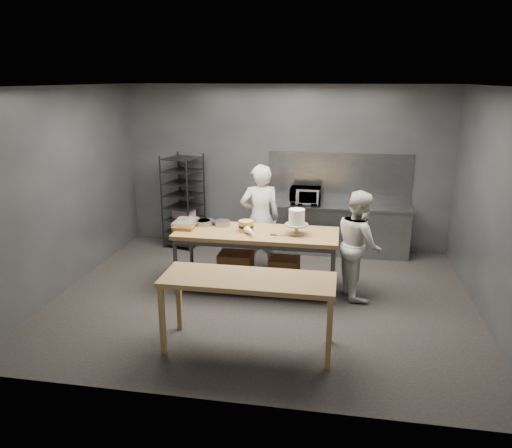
{
  "coord_description": "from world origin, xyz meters",
  "views": [
    {
      "loc": [
        1.07,
        -6.65,
        3.1
      ],
      "look_at": [
        -0.15,
        0.23,
        1.05
      ],
      "focal_mm": 35.0,
      "sensor_mm": 36.0,
      "label": 1
    }
  ],
  "objects_px": {
    "work_table": "(256,253)",
    "chef_behind": "(260,218)",
    "frosted_cake_stand": "(297,219)",
    "layer_cake": "(246,226)",
    "chef_right": "(359,244)",
    "speed_rack": "(184,202)",
    "microwave": "(305,196)",
    "near_counter": "(248,284)"
  },
  "relations": [
    {
      "from": "work_table",
      "to": "chef_behind",
      "type": "xyz_separation_m",
      "value": [
        -0.08,
        0.81,
        0.32
      ]
    },
    {
      "from": "frosted_cake_stand",
      "to": "speed_rack",
      "type": "bearing_deg",
      "value": 141.11
    },
    {
      "from": "speed_rack",
      "to": "near_counter",
      "type": "bearing_deg",
      "value": -61.45
    },
    {
      "from": "work_table",
      "to": "microwave",
      "type": "height_order",
      "value": "microwave"
    },
    {
      "from": "chef_behind",
      "to": "chef_right",
      "type": "height_order",
      "value": "chef_behind"
    },
    {
      "from": "speed_rack",
      "to": "chef_right",
      "type": "height_order",
      "value": "speed_rack"
    },
    {
      "from": "speed_rack",
      "to": "chef_right",
      "type": "distance_m",
      "value": 3.66
    },
    {
      "from": "work_table",
      "to": "speed_rack",
      "type": "distance_m",
      "value": 2.51
    },
    {
      "from": "work_table",
      "to": "chef_behind",
      "type": "bearing_deg",
      "value": 95.68
    },
    {
      "from": "frosted_cake_stand",
      "to": "layer_cake",
      "type": "distance_m",
      "value": 0.77
    },
    {
      "from": "frosted_cake_stand",
      "to": "microwave",
      "type": "bearing_deg",
      "value": 90.89
    },
    {
      "from": "near_counter",
      "to": "microwave",
      "type": "bearing_deg",
      "value": 84.3
    },
    {
      "from": "work_table",
      "to": "layer_cake",
      "type": "bearing_deg",
      "value": -172.75
    },
    {
      "from": "chef_behind",
      "to": "layer_cake",
      "type": "height_order",
      "value": "chef_behind"
    },
    {
      "from": "chef_behind",
      "to": "frosted_cake_stand",
      "type": "relative_size",
      "value": 4.73
    },
    {
      "from": "work_table",
      "to": "near_counter",
      "type": "height_order",
      "value": "work_table"
    },
    {
      "from": "microwave",
      "to": "layer_cake",
      "type": "height_order",
      "value": "microwave"
    },
    {
      "from": "chef_right",
      "to": "speed_rack",
      "type": "bearing_deg",
      "value": 43.56
    },
    {
      "from": "chef_right",
      "to": "microwave",
      "type": "xyz_separation_m",
      "value": [
        -0.93,
        1.84,
        0.26
      ]
    },
    {
      "from": "speed_rack",
      "to": "chef_behind",
      "type": "xyz_separation_m",
      "value": [
        1.64,
        -1.01,
        0.04
      ]
    },
    {
      "from": "work_table",
      "to": "layer_cake",
      "type": "relative_size",
      "value": 10.82
    },
    {
      "from": "microwave",
      "to": "layer_cake",
      "type": "bearing_deg",
      "value": -110.61
    },
    {
      "from": "near_counter",
      "to": "microwave",
      "type": "distance_m",
      "value": 3.64
    },
    {
      "from": "chef_right",
      "to": "chef_behind",
      "type": "bearing_deg",
      "value": 46.71
    },
    {
      "from": "chef_right",
      "to": "near_counter",
      "type": "bearing_deg",
      "value": 126.3
    },
    {
      "from": "near_counter",
      "to": "frosted_cake_stand",
      "type": "relative_size",
      "value": 5.3
    },
    {
      "from": "speed_rack",
      "to": "microwave",
      "type": "height_order",
      "value": "speed_rack"
    },
    {
      "from": "chef_right",
      "to": "microwave",
      "type": "bearing_deg",
      "value": 9.04
    },
    {
      "from": "chef_behind",
      "to": "chef_right",
      "type": "relative_size",
      "value": 1.13
    },
    {
      "from": "work_table",
      "to": "frosted_cake_stand",
      "type": "relative_size",
      "value": 6.36
    },
    {
      "from": "near_counter",
      "to": "microwave",
      "type": "xyz_separation_m",
      "value": [
        0.36,
        3.61,
        0.24
      ]
    },
    {
      "from": "speed_rack",
      "to": "frosted_cake_stand",
      "type": "distance_m",
      "value": 2.99
    },
    {
      "from": "microwave",
      "to": "chef_behind",
      "type": "bearing_deg",
      "value": -120.8
    },
    {
      "from": "speed_rack",
      "to": "microwave",
      "type": "distance_m",
      "value": 2.29
    },
    {
      "from": "chef_right",
      "to": "frosted_cake_stand",
      "type": "relative_size",
      "value": 4.18
    },
    {
      "from": "near_counter",
      "to": "speed_rack",
      "type": "height_order",
      "value": "speed_rack"
    },
    {
      "from": "work_table",
      "to": "chef_right",
      "type": "xyz_separation_m",
      "value": [
        1.49,
        0.06,
        0.22
      ]
    },
    {
      "from": "chef_right",
      "to": "layer_cake",
      "type": "height_order",
      "value": "chef_right"
    },
    {
      "from": "chef_behind",
      "to": "frosted_cake_stand",
      "type": "height_order",
      "value": "chef_behind"
    },
    {
      "from": "near_counter",
      "to": "layer_cake",
      "type": "height_order",
      "value": "layer_cake"
    },
    {
      "from": "chef_right",
      "to": "layer_cake",
      "type": "relative_size",
      "value": 7.11
    },
    {
      "from": "microwave",
      "to": "layer_cake",
      "type": "relative_size",
      "value": 2.44
    }
  ]
}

